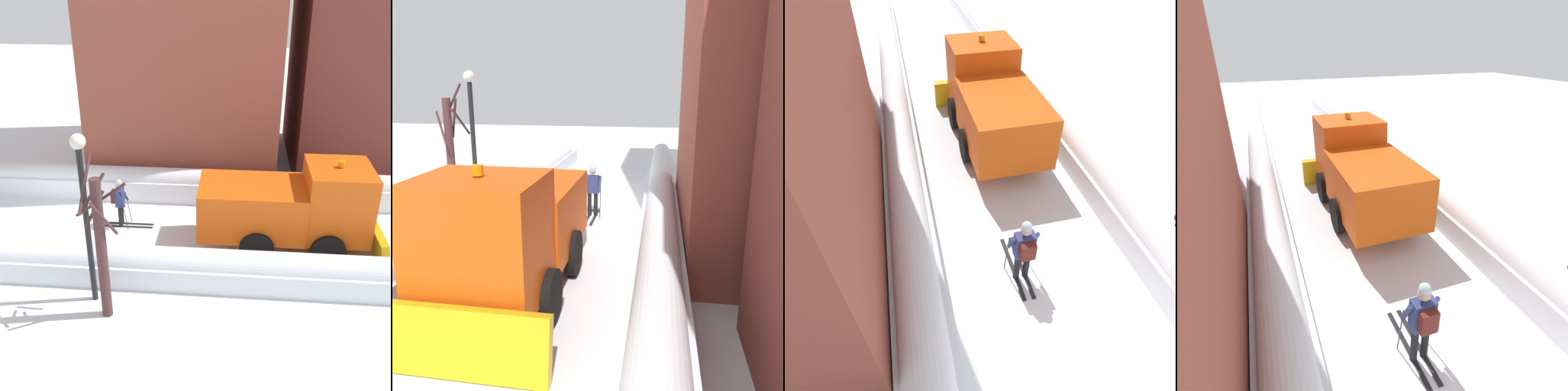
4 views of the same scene
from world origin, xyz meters
The scene contains 6 objects.
ground_plane centered at (0.00, 10.00, 0.00)m, with size 80.00×80.00×0.00m, color white.
snowbank_left centered at (-2.77, 10.00, 0.62)m, with size 1.10×36.00×1.30m.
snowbank_right centered at (2.77, 10.00, 0.53)m, with size 1.10×36.00×1.16m.
plow_truck centered at (0.40, 8.65, 1.48)m, with size 3.20×5.98×3.12m.
skier centered at (-0.45, 2.73, 1.00)m, with size 0.62×1.80×1.81m.
traffic_light_pole centered at (-3.53, 3.70, 3.06)m, with size 0.28×0.42×4.36m.
Camera 3 is at (-2.43, -1.52, 6.72)m, focal length 31.25 mm.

